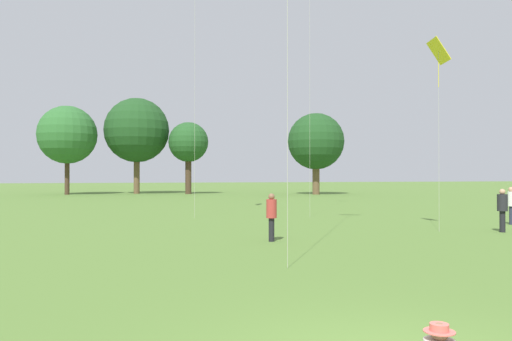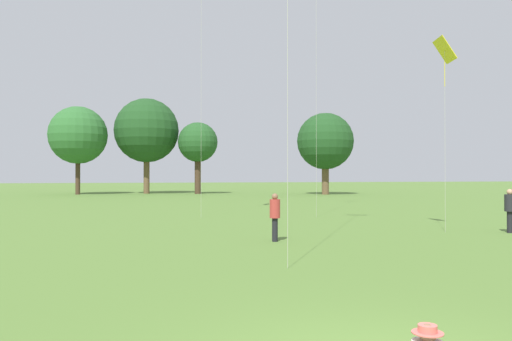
% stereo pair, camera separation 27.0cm
% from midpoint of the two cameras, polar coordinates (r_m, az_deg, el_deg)
% --- Properties ---
extents(person_standing_0, '(0.48, 0.48, 1.68)m').
position_cam_midpoint_polar(person_standing_0, '(21.54, 26.01, -3.73)').
color(person_standing_0, black).
rests_on(person_standing_0, ground).
extents(person_standing_1, '(0.43, 0.43, 1.69)m').
position_cam_midpoint_polar(person_standing_1, '(25.01, 26.86, -3.22)').
color(person_standing_1, '#282D42').
rests_on(person_standing_1, ground).
extents(person_standing_2, '(0.37, 0.37, 1.60)m').
position_cam_midpoint_polar(person_standing_2, '(16.67, 1.32, -4.87)').
color(person_standing_2, black).
rests_on(person_standing_2, ground).
extents(kite_2, '(0.85, 1.17, 7.53)m').
position_cam_midpoint_polar(kite_2, '(21.24, 19.79, 12.35)').
color(kite_2, yellow).
rests_on(kite_2, ground).
extents(distant_tree_0, '(6.57, 6.57, 9.48)m').
position_cam_midpoint_polar(distant_tree_0, '(58.55, 6.74, 3.30)').
color(distant_tree_0, brown).
rests_on(distant_tree_0, ground).
extents(distant_tree_1, '(7.79, 7.79, 11.58)m').
position_cam_midpoint_polar(distant_tree_1, '(62.26, -13.59, 4.47)').
color(distant_tree_1, brown).
rests_on(distant_tree_1, ground).
extents(distant_tree_2, '(4.76, 4.76, 8.58)m').
position_cam_midpoint_polar(distant_tree_2, '(60.20, -7.86, 3.16)').
color(distant_tree_2, '#473323').
rests_on(distant_tree_2, ground).
extents(distant_tree_3, '(6.69, 6.69, 10.25)m').
position_cam_midpoint_polar(distant_tree_3, '(61.59, -20.88, 3.82)').
color(distant_tree_3, '#473323').
rests_on(distant_tree_3, ground).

